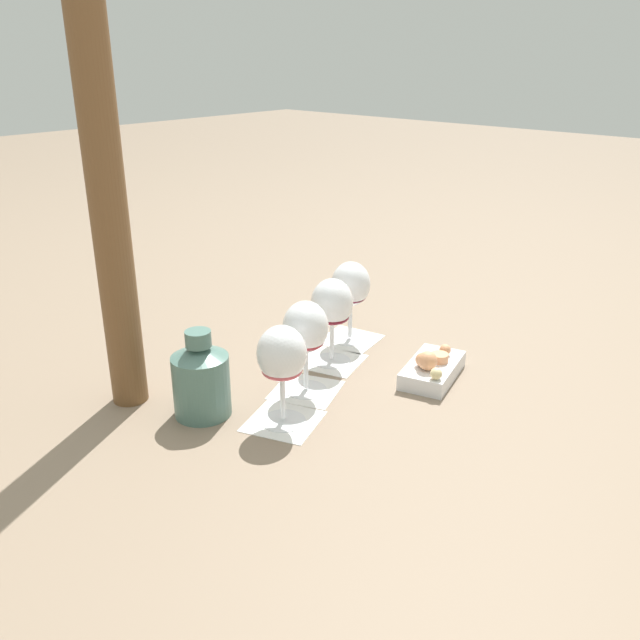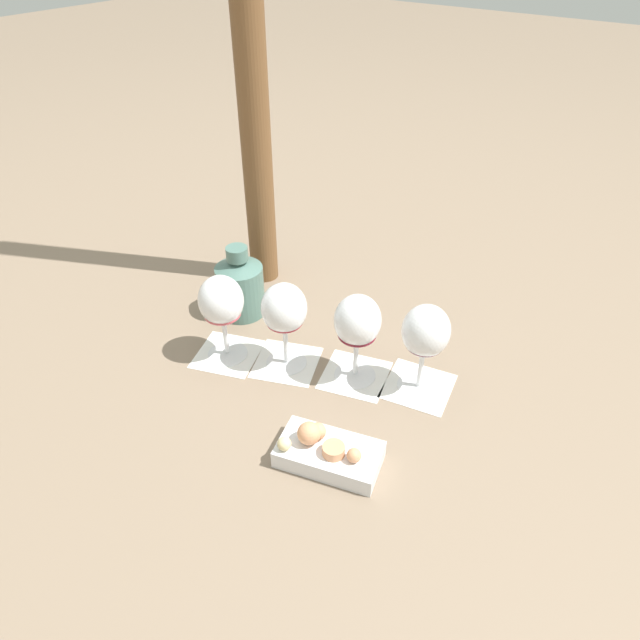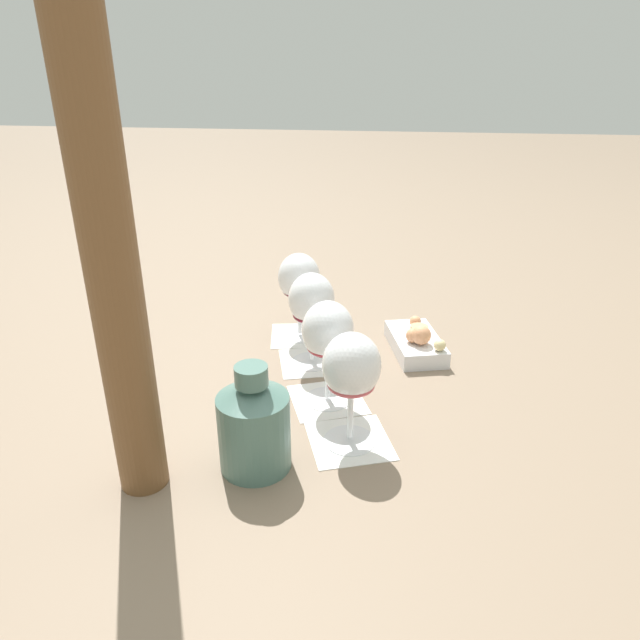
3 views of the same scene
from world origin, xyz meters
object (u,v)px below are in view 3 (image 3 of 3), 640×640
Objects in this scene: wine_glass_1 at (328,336)px; wine_glass_3 at (299,282)px; umbrella_pole at (73,19)px; snack_dish at (416,342)px; wine_glass_0 at (351,371)px; wine_glass_2 at (312,304)px; ceramic_vase at (254,424)px.

wine_glass_3 is at bearing 20.49° from wine_glass_1.
snack_dish is at bearing -40.00° from umbrella_pole.
wine_glass_1 is at bearing -159.51° from wine_glass_3.
wine_glass_0 is 0.36m from wine_glass_3.
wine_glass_2 is (0.23, 0.09, 0.00)m from wine_glass_0.
umbrella_pole reaches higher than wine_glass_0.
ceramic_vase is 0.14× the size of umbrella_pole.
wine_glass_3 is (0.11, 0.04, -0.00)m from wine_glass_2.
ceramic_vase is at bearing -68.55° from umbrella_pole.
wine_glass_1 is 0.13m from wine_glass_2.
wine_glass_2 is 0.16× the size of umbrella_pole.
umbrella_pole is at bearing 164.83° from wine_glass_3.
wine_glass_0 is 0.98× the size of snack_dish.
wine_glass_3 reaches higher than ceramic_vase.
wine_glass_2 is (0.12, 0.04, 0.00)m from wine_glass_1.
wine_glass_2 is 0.11m from wine_glass_3.
wine_glass_0 is at bearing -158.52° from wine_glass_3.
wine_glass_0 is 0.11m from wine_glass_1.
wine_glass_1 is 0.16× the size of umbrella_pole.
snack_dish is (0.30, -0.10, -0.09)m from wine_glass_0.
wine_glass_2 is at bearing 21.69° from wine_glass_0.
wine_glass_0 is at bearing -59.79° from ceramic_vase.
wine_glass_2 is at bearing -5.77° from ceramic_vase.
umbrella_pole is at bearing 115.74° from wine_glass_0.
wine_glass_3 is at bearing 80.75° from snack_dish.
wine_glass_1 is 0.52m from umbrella_pole.
umbrella_pole is at bearing 154.80° from wine_glass_2.
wine_glass_3 is 0.63m from umbrella_pole.
wine_glass_3 is (0.23, 0.09, -0.00)m from wine_glass_1.
wine_glass_1 is 0.20m from ceramic_vase.
umbrella_pole reaches higher than snack_dish.
wine_glass_2 is 0.30m from ceramic_vase.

